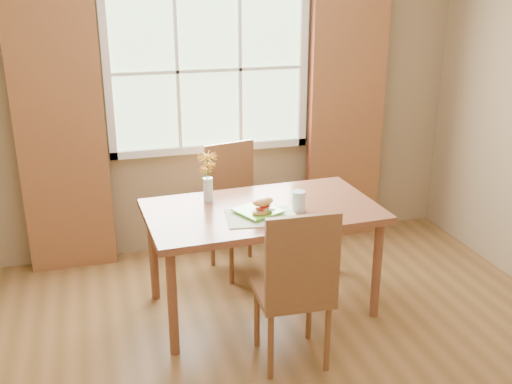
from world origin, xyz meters
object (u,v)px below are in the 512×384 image
Objects in this scene: water_glass at (299,201)px; flower_vase at (208,173)px; chair_near at (296,284)px; chair_far at (235,202)px; dining_table at (262,219)px; croissant_sandwich at (263,206)px.

flower_vase reaches higher than water_glass.
chair_far is at bearing 93.29° from chair_near.
dining_table is 8.79× the size of croissant_sandwich.
chair_near is at bearing -108.11° from croissant_sandwich.
water_glass is (0.24, -0.78, 0.27)m from chair_far.
dining_table is at bearing 52.39° from croissant_sandwich.
dining_table is 1.55× the size of chair_near.
croissant_sandwich is (-0.04, 0.56, 0.27)m from chair_near.
chair_far is 0.86m from water_glass.
croissant_sandwich is at bearing -170.62° from water_glass.
chair_far is at bearing 56.29° from flower_vase.
chair_far is at bearing 66.35° from croissant_sandwich.
chair_far is (-0.02, 1.38, -0.01)m from chair_near.
chair_near is 0.62m from croissant_sandwich.
water_glass is at bearing -86.14° from chair_far.
chair_near reaches higher than water_glass.
chair_near is 0.69m from water_glass.
flower_vase is at bearing 142.92° from dining_table.
dining_table is 0.28m from water_glass.
water_glass reaches higher than croissant_sandwich.
dining_table is at bearing 92.33° from chair_near.
chair_near is at bearing -92.93° from dining_table.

